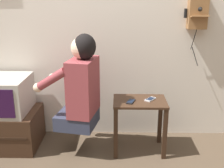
{
  "coord_description": "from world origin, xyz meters",
  "views": [
    {
      "loc": [
        0.23,
        -1.71,
        1.51
      ],
      "look_at": [
        0.18,
        0.79,
        0.72
      ],
      "focal_mm": 45.0,
      "sensor_mm": 36.0,
      "label": 1
    }
  ],
  "objects_px": {
    "person": "(80,85)",
    "wall_phone_antique": "(198,11)",
    "cell_phone_held": "(131,101)",
    "cell_phone_spare": "(150,99)",
    "television": "(1,95)"
  },
  "relations": [
    {
      "from": "cell_phone_held",
      "to": "wall_phone_antique",
      "type": "bearing_deg",
      "value": 48.66
    },
    {
      "from": "person",
      "to": "cell_phone_spare",
      "type": "relative_size",
      "value": 6.69
    },
    {
      "from": "television",
      "to": "wall_phone_antique",
      "type": "bearing_deg",
      "value": 7.09
    },
    {
      "from": "person",
      "to": "cell_phone_spare",
      "type": "height_order",
      "value": "person"
    },
    {
      "from": "person",
      "to": "wall_phone_antique",
      "type": "bearing_deg",
      "value": -61.19
    },
    {
      "from": "cell_phone_spare",
      "to": "television",
      "type": "bearing_deg",
      "value": -144.37
    },
    {
      "from": "cell_phone_spare",
      "to": "person",
      "type": "bearing_deg",
      "value": -136.52
    },
    {
      "from": "television",
      "to": "cell_phone_held",
      "type": "bearing_deg",
      "value": -5.22
    },
    {
      "from": "person",
      "to": "wall_phone_antique",
      "type": "relative_size",
      "value": 1.2
    },
    {
      "from": "cell_phone_held",
      "to": "cell_phone_spare",
      "type": "distance_m",
      "value": 0.2
    },
    {
      "from": "cell_phone_held",
      "to": "person",
      "type": "bearing_deg",
      "value": -159.7
    },
    {
      "from": "wall_phone_antique",
      "to": "cell_phone_spare",
      "type": "distance_m",
      "value": 0.99
    },
    {
      "from": "cell_phone_held",
      "to": "cell_phone_spare",
      "type": "height_order",
      "value": "same"
    },
    {
      "from": "wall_phone_antique",
      "to": "cell_phone_spare",
      "type": "bearing_deg",
      "value": -147.41
    },
    {
      "from": "television",
      "to": "cell_phone_held",
      "type": "xyz_separation_m",
      "value": [
        1.3,
        -0.12,
        -0.02
      ]
    }
  ]
}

